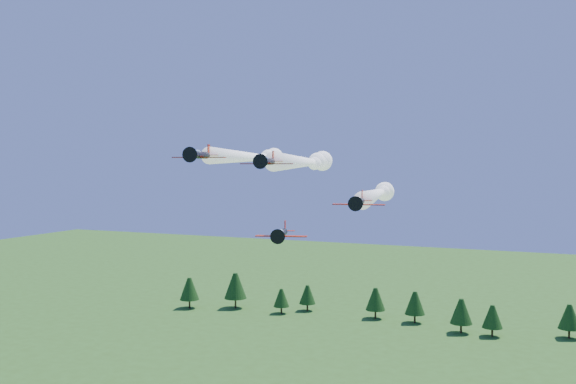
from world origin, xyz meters
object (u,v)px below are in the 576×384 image
at_px(plane_left, 253,157).
at_px(plane_slot, 282,234).
at_px(plane_right, 378,193).
at_px(plane_lead, 306,162).

distance_m(plane_left, plane_slot, 24.36).
relative_size(plane_left, plane_right, 1.13).
bearing_deg(plane_left, plane_lead, -42.59).
bearing_deg(plane_slot, plane_right, 45.55).
height_order(plane_lead, plane_left, plane_left).
bearing_deg(plane_right, plane_left, 173.91).
relative_size(plane_lead, plane_left, 0.90).
height_order(plane_right, plane_slot, plane_right).
distance_m(plane_left, plane_right, 24.00).
height_order(plane_left, plane_right, plane_left).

